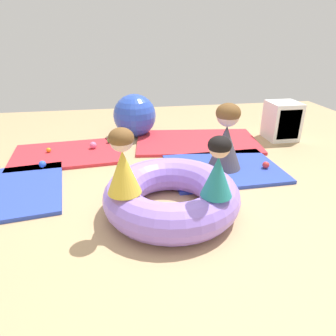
# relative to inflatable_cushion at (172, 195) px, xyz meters

# --- Properties ---
(ground_plane) EXTENTS (8.00, 8.00, 0.00)m
(ground_plane) POSITION_rel_inflatable_cushion_xyz_m (-0.00, 0.13, -0.17)
(ground_plane) COLOR tan
(gym_mat_near_right) EXTENTS (1.87, 1.27, 0.04)m
(gym_mat_near_right) POSITION_rel_inflatable_cushion_xyz_m (0.70, 1.77, -0.15)
(gym_mat_near_right) COLOR red
(gym_mat_near_right) RESTS_ON ground
(gym_mat_front) EXTENTS (1.29, 1.33, 0.04)m
(gym_mat_front) POSITION_rel_inflatable_cushion_xyz_m (-1.64, 0.62, -0.15)
(gym_mat_front) COLOR #2D47B7
(gym_mat_front) RESTS_ON ground
(gym_mat_far_left) EXTENTS (1.48, 1.07, 0.04)m
(gym_mat_far_left) POSITION_rel_inflatable_cushion_xyz_m (-1.13, 1.58, -0.15)
(gym_mat_far_left) COLOR red
(gym_mat_far_left) RESTS_ON ground
(gym_mat_near_left) EXTENTS (1.33, 1.03, 0.04)m
(gym_mat_near_left) POSITION_rel_inflatable_cushion_xyz_m (0.77, 0.79, -0.15)
(gym_mat_near_left) COLOR #2D47B7
(gym_mat_near_left) RESTS_ON ground
(inflatable_cushion) EXTENTS (1.23, 1.23, 0.34)m
(inflatable_cushion) POSITION_rel_inflatable_cushion_xyz_m (0.00, 0.00, 0.00)
(inflatable_cushion) COLOR #9975EA
(inflatable_cushion) RESTS_ON ground
(child_in_yellow) EXTENTS (0.28, 0.28, 0.54)m
(child_in_yellow) POSITION_rel_inflatable_cushion_xyz_m (-0.42, -0.17, 0.43)
(child_in_yellow) COLOR yellow
(child_in_yellow) RESTS_ON inflatable_cushion
(child_in_teal) EXTENTS (0.36, 0.36, 0.49)m
(child_in_teal) POSITION_rel_inflatable_cushion_xyz_m (0.30, -0.34, 0.41)
(child_in_teal) COLOR teal
(child_in_teal) RESTS_ON inflatable_cushion
(adult_seated) EXTENTS (0.55, 0.55, 0.77)m
(adult_seated) POSITION_rel_inflatable_cushion_xyz_m (0.77, 0.79, 0.24)
(adult_seated) COLOR #4C4751
(adult_seated) RESTS_ON gym_mat_near_left
(play_ball_green) EXTENTS (0.08, 0.08, 0.08)m
(play_ball_green) POSITION_rel_inflatable_cushion_xyz_m (-0.57, 1.88, -0.09)
(play_ball_green) COLOR green
(play_ball_green) RESTS_ON gym_mat_far_left
(play_ball_blue) EXTENTS (0.09, 0.09, 0.09)m
(play_ball_blue) POSITION_rel_inflatable_cushion_xyz_m (-1.35, 1.13, -0.09)
(play_ball_blue) COLOR blue
(play_ball_blue) RESTS_ON gym_mat_front
(play_ball_orange) EXTENTS (0.06, 0.06, 0.06)m
(play_ball_orange) POSITION_rel_inflatable_cushion_xyz_m (-1.38, 1.64, -0.10)
(play_ball_orange) COLOR orange
(play_ball_orange) RESTS_ON gym_mat_far_left
(play_ball_pink) EXTENTS (0.09, 0.09, 0.09)m
(play_ball_pink) POSITION_rel_inflatable_cushion_xyz_m (-0.80, 1.68, -0.08)
(play_ball_pink) COLOR pink
(play_ball_pink) RESTS_ON gym_mat_far_left
(play_ball_red) EXTENTS (0.08, 0.08, 0.08)m
(play_ball_red) POSITION_rel_inflatable_cushion_xyz_m (1.25, 0.68, -0.09)
(play_ball_red) COLOR red
(play_ball_red) RESTS_ON gym_mat_near_left
(exercise_ball_large) EXTENTS (0.65, 0.65, 0.65)m
(exercise_ball_large) POSITION_rel_inflatable_cushion_xyz_m (-0.18, 2.25, 0.16)
(exercise_ball_large) COLOR blue
(exercise_ball_large) RESTS_ON ground
(storage_cube) EXTENTS (0.44, 0.44, 0.56)m
(storage_cube) POSITION_rel_inflatable_cushion_xyz_m (2.01, 1.74, 0.11)
(storage_cube) COLOR white
(storage_cube) RESTS_ON ground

